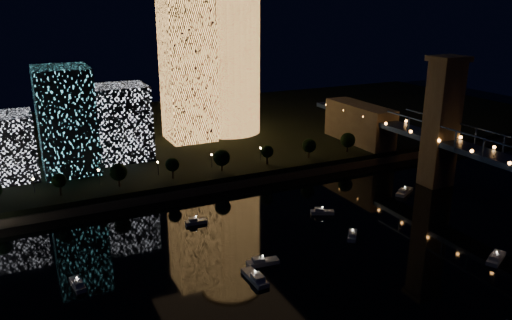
# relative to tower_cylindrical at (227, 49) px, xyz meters

# --- Properties ---
(ground) EXTENTS (520.00, 520.00, 0.00)m
(ground) POSITION_rel_tower_cylindrical_xyz_m (-16.79, -145.09, -46.89)
(ground) COLOR black
(ground) RESTS_ON ground
(far_bank) EXTENTS (420.00, 160.00, 5.00)m
(far_bank) POSITION_rel_tower_cylindrical_xyz_m (-16.79, 14.91, -44.39)
(far_bank) COLOR black
(far_bank) RESTS_ON ground
(seawall) EXTENTS (420.00, 6.00, 3.00)m
(seawall) POSITION_rel_tower_cylindrical_xyz_m (-16.79, -63.09, -45.39)
(seawall) COLOR #6B5E4C
(seawall) RESTS_ON ground
(tower_cylindrical) EXTENTS (34.00, 34.00, 83.54)m
(tower_cylindrical) POSITION_rel_tower_cylindrical_xyz_m (0.00, 0.00, 0.00)
(tower_cylindrical) COLOR #EC9E4B
(tower_cylindrical) RESTS_ON far_bank
(tower_rectangular) EXTENTS (21.68, 21.68, 68.98)m
(tower_rectangular) POSITION_rel_tower_cylindrical_xyz_m (-22.44, -5.13, -7.40)
(tower_rectangular) COLOR #EC9E4B
(tower_rectangular) RESTS_ON far_bank
(midrise_blocks) EXTENTS (89.12, 30.87, 40.65)m
(midrise_blocks) POSITION_rel_tower_cylindrical_xyz_m (-88.13, -27.07, -25.73)
(midrise_blocks) COLOR white
(midrise_blocks) RESTS_ON far_bank
(motorboats) EXTENTS (125.89, 88.49, 2.78)m
(motorboats) POSITION_rel_tower_cylindrical_xyz_m (-21.09, -130.27, -46.08)
(motorboats) COLOR silver
(motorboats) RESTS_ON ground
(esplanade_trees) EXTENTS (166.14, 6.66, 8.83)m
(esplanade_trees) POSITION_rel_tower_cylindrical_xyz_m (-39.09, -57.09, -36.43)
(esplanade_trees) COLOR black
(esplanade_trees) RESTS_ON far_bank
(street_lamps) EXTENTS (132.70, 0.70, 5.65)m
(street_lamps) POSITION_rel_tower_cylindrical_xyz_m (-50.79, -51.09, -37.87)
(street_lamps) COLOR black
(street_lamps) RESTS_ON far_bank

